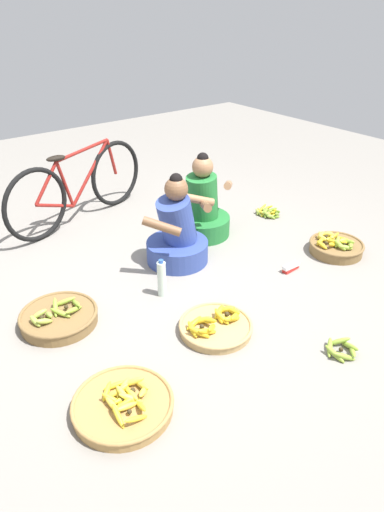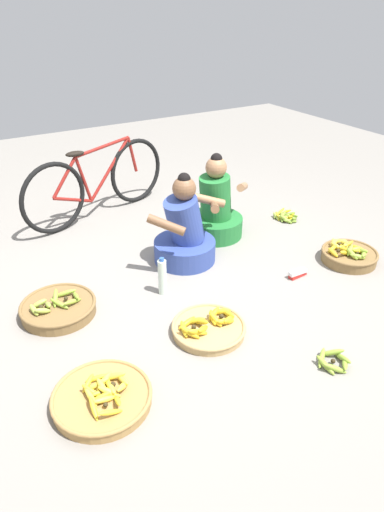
{
  "view_description": "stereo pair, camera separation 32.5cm",
  "coord_description": "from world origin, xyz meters",
  "px_view_note": "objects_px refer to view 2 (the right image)",
  "views": [
    {
      "loc": [
        -1.72,
        -2.43,
        1.97
      ],
      "look_at": [
        0.0,
        -0.2,
        0.35
      ],
      "focal_mm": 31.85,
      "sensor_mm": 36.0,
      "label": 1
    },
    {
      "loc": [
        -1.45,
        -2.62,
        1.97
      ],
      "look_at": [
        0.0,
        -0.2,
        0.35
      ],
      "focal_mm": 31.85,
      "sensor_mm": 36.0,
      "label": 2
    }
  ],
  "objects_px": {
    "loose_bananas_front_left": "(334,361)",
    "packet_carton_stack": "(298,273)",
    "loose_bananas_front_right": "(285,216)",
    "banana_basket_front_center": "(349,255)",
    "banana_basket_back_left": "(208,327)",
    "banana_basket_near_bicycle": "(102,397)",
    "water_bottle": "(162,277)",
    "bicycle_leaning": "(97,182)",
    "vendor_woman_behind": "(215,210)",
    "banana_basket_mid_left": "(58,308)",
    "vendor_woman_front": "(185,234)"
  },
  "relations": [
    {
      "from": "packet_carton_stack",
      "to": "vendor_woman_behind",
      "type": "bearing_deg",
      "value": 99.73
    },
    {
      "from": "water_bottle",
      "to": "packet_carton_stack",
      "type": "height_order",
      "value": "water_bottle"
    },
    {
      "from": "water_bottle",
      "to": "packet_carton_stack",
      "type": "bearing_deg",
      "value": -18.89
    },
    {
      "from": "bicycle_leaning",
      "to": "packet_carton_stack",
      "type": "xyz_separation_m",
      "value": [
        0.93,
        -1.94,
        -0.33
      ]
    },
    {
      "from": "banana_basket_mid_left",
      "to": "packet_carton_stack",
      "type": "xyz_separation_m",
      "value": [
        1.8,
        -0.5,
        -0.02
      ]
    },
    {
      "from": "vendor_woman_behind",
      "to": "loose_bananas_front_right",
      "type": "distance_m",
      "value": 0.84
    },
    {
      "from": "banana_basket_near_bicycle",
      "to": "loose_bananas_front_right",
      "type": "xyz_separation_m",
      "value": [
        2.47,
        1.31,
        -0.01
      ]
    },
    {
      "from": "vendor_woman_front",
      "to": "banana_basket_front_center",
      "type": "xyz_separation_m",
      "value": [
        1.18,
        -0.74,
        -0.19
      ]
    },
    {
      "from": "banana_basket_back_left",
      "to": "loose_bananas_front_right",
      "type": "relative_size",
      "value": 1.76
    },
    {
      "from": "vendor_woman_behind",
      "to": "bicycle_leaning",
      "type": "relative_size",
      "value": 0.48
    },
    {
      "from": "vendor_woman_front",
      "to": "loose_bananas_front_left",
      "type": "distance_m",
      "value": 1.59
    },
    {
      "from": "banana_basket_front_center",
      "to": "loose_bananas_front_right",
      "type": "distance_m",
      "value": 0.92
    },
    {
      "from": "water_bottle",
      "to": "banana_basket_mid_left",
      "type": "bearing_deg",
      "value": 168.9
    },
    {
      "from": "vendor_woman_behind",
      "to": "loose_bananas_front_left",
      "type": "height_order",
      "value": "vendor_woman_behind"
    },
    {
      "from": "banana_basket_near_bicycle",
      "to": "banana_basket_mid_left",
      "type": "distance_m",
      "value": 0.93
    },
    {
      "from": "bicycle_leaning",
      "to": "loose_bananas_front_right",
      "type": "height_order",
      "value": "bicycle_leaning"
    },
    {
      "from": "banana_basket_front_center",
      "to": "loose_bananas_front_left",
      "type": "distance_m",
      "value": 1.34
    },
    {
      "from": "loose_bananas_front_left",
      "to": "water_bottle",
      "type": "distance_m",
      "value": 1.34
    },
    {
      "from": "vendor_woman_front",
      "to": "water_bottle",
      "type": "bearing_deg",
      "value": -138.95
    },
    {
      "from": "bicycle_leaning",
      "to": "banana_basket_back_left",
      "type": "height_order",
      "value": "bicycle_leaning"
    },
    {
      "from": "banana_basket_front_center",
      "to": "bicycle_leaning",
      "type": "bearing_deg",
      "value": 126.66
    },
    {
      "from": "banana_basket_near_bicycle",
      "to": "packet_carton_stack",
      "type": "bearing_deg",
      "value": 13.19
    },
    {
      "from": "loose_bananas_front_right",
      "to": "banana_basket_front_center",
      "type": "bearing_deg",
      "value": -96.16
    },
    {
      "from": "bicycle_leaning",
      "to": "loose_bananas_front_right",
      "type": "relative_size",
      "value": 5.79
    },
    {
      "from": "vendor_woman_front",
      "to": "banana_basket_mid_left",
      "type": "height_order",
      "value": "vendor_woman_front"
    },
    {
      "from": "loose_bananas_front_right",
      "to": "loose_bananas_front_left",
      "type": "xyz_separation_m",
      "value": [
        -1.14,
        -1.75,
        0.0
      ]
    },
    {
      "from": "banana_basket_front_center",
      "to": "packet_carton_stack",
      "type": "xyz_separation_m",
      "value": [
        -0.54,
        0.04,
        -0.03
      ]
    },
    {
      "from": "bicycle_leaning",
      "to": "banana_basket_near_bicycle",
      "type": "bearing_deg",
      "value": -110.83
    },
    {
      "from": "water_bottle",
      "to": "banana_basket_back_left",
      "type": "bearing_deg",
      "value": -85.62
    },
    {
      "from": "vendor_woman_front",
      "to": "banana_basket_back_left",
      "type": "relative_size",
      "value": 1.56
    },
    {
      "from": "banana_basket_front_center",
      "to": "loose_bananas_front_left",
      "type": "relative_size",
      "value": 2.03
    },
    {
      "from": "banana_basket_near_bicycle",
      "to": "loose_bananas_front_right",
      "type": "bearing_deg",
      "value": 27.99
    },
    {
      "from": "vendor_woman_behind",
      "to": "banana_basket_near_bicycle",
      "type": "xyz_separation_m",
      "value": [
        -1.66,
        -1.39,
        -0.21
      ]
    },
    {
      "from": "banana_basket_front_center",
      "to": "packet_carton_stack",
      "type": "relative_size",
      "value": 2.82
    },
    {
      "from": "banana_basket_mid_left",
      "to": "banana_basket_back_left",
      "type": "bearing_deg",
      "value": -41.97
    },
    {
      "from": "banana_basket_mid_left",
      "to": "water_bottle",
      "type": "relative_size",
      "value": 1.74
    },
    {
      "from": "vendor_woman_front",
      "to": "banana_basket_front_center",
      "type": "bearing_deg",
      "value": -31.89
    },
    {
      "from": "banana_basket_front_center",
      "to": "banana_basket_mid_left",
      "type": "relative_size",
      "value": 0.88
    },
    {
      "from": "vendor_woman_front",
      "to": "loose_bananas_front_right",
      "type": "distance_m",
      "value": 1.31
    },
    {
      "from": "vendor_woman_front",
      "to": "banana_basket_near_bicycle",
      "type": "distance_m",
      "value": 1.65
    },
    {
      "from": "vendor_woman_front",
      "to": "banana_basket_mid_left",
      "type": "relative_size",
      "value": 1.46
    },
    {
      "from": "water_bottle",
      "to": "packet_carton_stack",
      "type": "xyz_separation_m",
      "value": [
        1.04,
        -0.35,
        -0.11
      ]
    },
    {
      "from": "vendor_woman_front",
      "to": "banana_basket_front_center",
      "type": "height_order",
      "value": "vendor_woman_front"
    },
    {
      "from": "banana_basket_mid_left",
      "to": "loose_bananas_front_left",
      "type": "xyz_separation_m",
      "value": [
        1.29,
        -1.37,
        -0.02
      ]
    },
    {
      "from": "banana_basket_front_center",
      "to": "banana_basket_near_bicycle",
      "type": "bearing_deg",
      "value": -170.59
    },
    {
      "from": "banana_basket_mid_left",
      "to": "bicycle_leaning",
      "type": "bearing_deg",
      "value": 58.81
    },
    {
      "from": "vendor_woman_behind",
      "to": "banana_basket_front_center",
      "type": "bearing_deg",
      "value": -54.78
    },
    {
      "from": "vendor_woman_behind",
      "to": "banana_basket_near_bicycle",
      "type": "bearing_deg",
      "value": -140.13
    },
    {
      "from": "vendor_woman_behind",
      "to": "water_bottle",
      "type": "bearing_deg",
      "value": -145.23
    },
    {
      "from": "loose_bananas_front_left",
      "to": "packet_carton_stack",
      "type": "relative_size",
      "value": 1.39
    }
  ]
}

